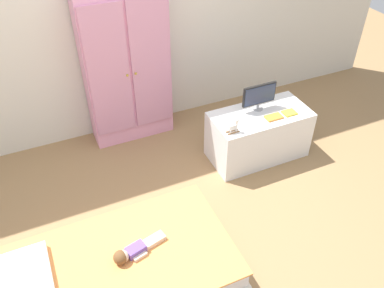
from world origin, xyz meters
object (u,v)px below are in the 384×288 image
doll (130,253)px  tv_stand (258,135)px  wardrobe (126,67)px  book_orange (274,117)px  book_yellow (289,113)px  bed (121,274)px  tv_monitor (259,95)px  rocking_horse_toy (234,126)px

doll → tv_stand: (1.52, 0.84, -0.08)m
doll → tv_stand: bearing=29.1°
wardrobe → book_orange: wardrobe is taller
doll → book_yellow: bearing=22.9°
bed → tv_stand: 1.82m
doll → wardrobe: (0.53, 1.67, 0.45)m
tv_monitor → book_orange: tv_monitor is taller
tv_monitor → rocking_horse_toy: bearing=-149.6°
book_yellow → bed: bearing=-157.9°
tv_stand → bed: bearing=-152.1°
tv_stand → rocking_horse_toy: rocking_horse_toy is taller
doll → rocking_horse_toy: 1.37m
bed → tv_monitor: tv_monitor is taller
wardrobe → tv_monitor: size_ratio=4.66×
tv_stand → book_orange: bearing=-56.2°
doll → book_yellow: book_yellow is taller
tv_monitor → book_yellow: (0.22, -0.18, -0.14)m
book_orange → book_yellow: same height
doll → book_yellow: size_ratio=3.23×
wardrobe → rocking_horse_toy: bearing=-57.2°
wardrobe → rocking_horse_toy: size_ratio=11.46×
wardrobe → tv_stand: wardrobe is taller
wardrobe → book_orange: size_ratio=9.83×
bed → tv_monitor: 1.93m
tv_monitor → book_yellow: 0.32m
tv_monitor → doll: bearing=-149.0°
bed → wardrobe: bearing=69.8°
bed → book_orange: bearing=24.1°
bed → book_orange: size_ratio=9.95×
tv_monitor → book_yellow: tv_monitor is taller
book_orange → wardrobe: bearing=138.5°
tv_stand → book_orange: book_orange is taller
bed → rocking_horse_toy: 1.49m
book_yellow → rocking_horse_toy: bearing=-176.3°
bed → book_orange: book_orange is taller
wardrobe → book_orange: (1.05, -0.93, -0.28)m
wardrobe → book_yellow: (1.22, -0.93, -0.28)m
wardrobe → tv_monitor: (1.00, -0.75, -0.14)m
tv_stand → book_yellow: size_ratio=7.62×
doll → tv_stand: tv_stand is taller
wardrobe → rocking_horse_toy: 1.18m
rocking_horse_toy → wardrobe: bearing=122.8°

